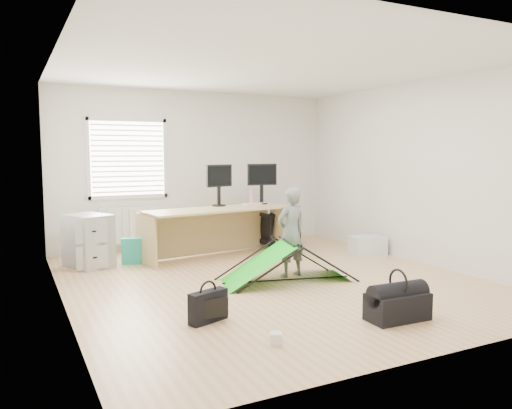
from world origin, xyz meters
name	(u,v)px	position (x,y,z in m)	size (l,w,h in m)	color
ground	(270,280)	(0.00, 0.00, 0.00)	(5.50, 5.50, 0.00)	tan
back_wall	(196,169)	(0.00, 2.75, 1.35)	(5.00, 0.02, 2.70)	silver
window	(128,158)	(-1.20, 2.71, 1.55)	(1.20, 0.06, 1.20)	silver
radiator	(130,225)	(-1.20, 2.67, 0.45)	(1.00, 0.12, 0.60)	silver
desk	(219,234)	(-0.08, 1.52, 0.39)	(2.32, 0.74, 0.79)	tan
filing_cabinet	(88,241)	(-1.98, 1.86, 0.38)	(0.49, 0.65, 0.76)	#A5A8AB
monitor_left	(219,191)	(0.05, 1.83, 1.03)	(0.51, 0.11, 0.49)	black
monitor_right	(262,189)	(0.82, 1.83, 1.04)	(0.51, 0.11, 0.49)	black
keyboard	(256,204)	(0.71, 1.81, 0.80)	(0.48, 0.17, 0.02)	beige
thermos	(252,196)	(0.65, 1.85, 0.92)	(0.07, 0.07, 0.26)	#C9708F
office_chair	(274,228)	(1.19, 2.10, 0.32)	(0.68, 0.70, 0.64)	black
person	(291,232)	(0.35, 0.06, 0.60)	(0.43, 0.29, 1.19)	slate
kite	(286,261)	(0.17, -0.13, 0.26)	(1.67, 0.74, 0.52)	#12C617
storage_crate	(367,245)	(2.19, 0.73, 0.15)	(0.53, 0.37, 0.30)	silver
tote_bag	(133,251)	(-1.37, 1.76, 0.19)	(0.32, 0.14, 0.39)	teal
laptop_bag	(208,306)	(-1.29, -1.14, 0.15)	(0.41, 0.12, 0.31)	black
white_box	(276,339)	(-0.98, -1.94, 0.05)	(0.10, 0.10, 0.10)	silver
duffel_bag	(398,307)	(0.41, -1.92, 0.13)	(0.61, 0.31, 0.27)	black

